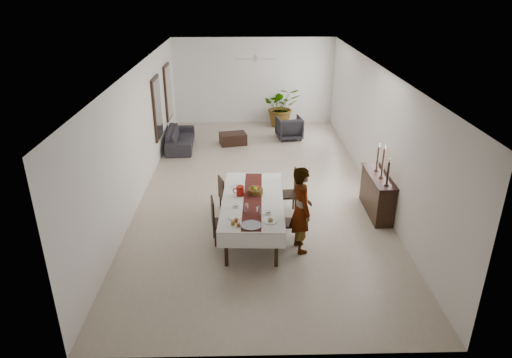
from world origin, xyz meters
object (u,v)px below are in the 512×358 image
dining_table_top (253,201)px  sofa (180,138)px  sideboard_body (377,195)px  red_pitcher (240,191)px  woman (301,210)px

dining_table_top → sofa: (-2.30, 5.65, -0.49)m
sideboard_body → red_pitcher: bearing=-167.3°
red_pitcher → sofa: 5.87m
dining_table_top → sideboard_body: bearing=19.1°
dining_table_top → woman: size_ratio=1.44×
dining_table_top → woman: woman is taller
woman → red_pitcher: bearing=44.1°
red_pitcher → dining_table_top: bearing=-33.1°
woman → sofa: (-3.26, 6.31, -0.61)m
sofa → dining_table_top: bearing=-160.8°
red_pitcher → woman: (1.23, -0.84, -0.03)m
woman → sofa: woman is taller
sofa → red_pitcher: bearing=-162.6°
sideboard_body → sofa: size_ratio=0.74×
sideboard_body → sofa: (-5.27, 4.75, -0.16)m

